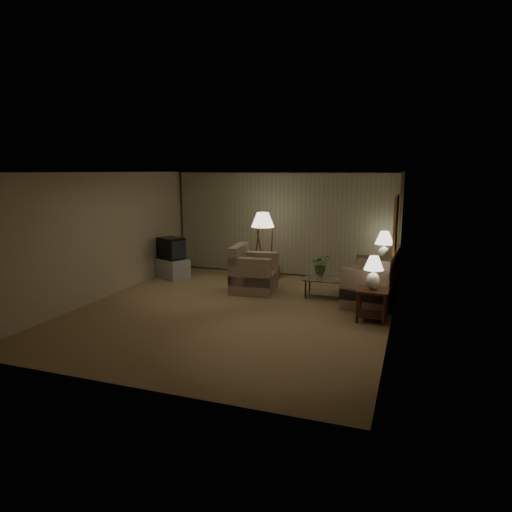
{
  "coord_description": "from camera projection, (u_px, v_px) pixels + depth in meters",
  "views": [
    {
      "loc": [
        3.32,
        -8.09,
        2.73
      ],
      "look_at": [
        0.26,
        0.6,
        1.0
      ],
      "focal_mm": 32.0,
      "sensor_mm": 36.0,
      "label": 1
    }
  ],
  "objects": [
    {
      "name": "flowers",
      "position": [
        321.0,
        263.0,
        9.85
      ],
      "size": [
        0.48,
        0.44,
        0.44
      ],
      "primitive_type": "imported",
      "rotation": [
        0.0,
        0.0,
        0.31
      ],
      "color": "#416F31",
      "rests_on": "vase"
    },
    {
      "name": "floor_lamp",
      "position": [
        263.0,
        246.0,
        11.19
      ],
      "size": [
        0.56,
        0.56,
        1.73
      ],
      "color": "#331C0E",
      "rests_on": "ground"
    },
    {
      "name": "table_lamp_near",
      "position": [
        374.0,
        270.0,
        8.26
      ],
      "size": [
        0.35,
        0.35,
        0.61
      ],
      "color": "white",
      "rests_on": "side_table_near"
    },
    {
      "name": "coffee_table",
      "position": [
        327.0,
        285.0,
        9.89
      ],
      "size": [
        1.0,
        0.55,
        0.41
      ],
      "color": "silver",
      "rests_on": "ground"
    },
    {
      "name": "sofa",
      "position": [
        371.0,
        281.0,
        9.66
      ],
      "size": [
        2.0,
        1.17,
        0.84
      ],
      "rotation": [
        0.0,
        0.0,
        -1.63
      ],
      "color": "gray",
      "rests_on": "ground"
    },
    {
      "name": "tv_cabinet",
      "position": [
        172.0,
        268.0,
        11.75
      ],
      "size": [
        1.3,
        1.23,
        0.5
      ],
      "primitive_type": "cube",
      "rotation": [
        0.0,
        0.0,
        -0.44
      ],
      "color": "#A6A6A9",
      "rests_on": "ground"
    },
    {
      "name": "ground",
      "position": [
        234.0,
        310.0,
        9.08
      ],
      "size": [
        7.0,
        7.0,
        0.0
      ],
      "primitive_type": "plane",
      "color": "olive",
      "rests_on": "ground"
    },
    {
      "name": "side_table_far",
      "position": [
        383.0,
        271.0,
        10.77
      ],
      "size": [
        0.51,
        0.43,
        0.6
      ],
      "color": "#331C0E",
      "rests_on": "ground"
    },
    {
      "name": "room_shell",
      "position": [
        260.0,
        215.0,
        10.15
      ],
      "size": [
        6.04,
        7.02,
        2.72
      ],
      "color": "#BDB391",
      "rests_on": "ground"
    },
    {
      "name": "armchair",
      "position": [
        254.0,
        273.0,
        10.4
      ],
      "size": [
        1.17,
        1.13,
        0.84
      ],
      "rotation": [
        0.0,
        0.0,
        1.66
      ],
      "color": "gray",
      "rests_on": "ground"
    },
    {
      "name": "vase",
      "position": [
        320.0,
        276.0,
        9.9
      ],
      "size": [
        0.13,
        0.13,
        0.13
      ],
      "primitive_type": "imported",
      "rotation": [
        0.0,
        0.0,
        0.01
      ],
      "color": "silver",
      "rests_on": "coffee_table"
    },
    {
      "name": "table_lamp_far",
      "position": [
        384.0,
        244.0,
        10.65
      ],
      "size": [
        0.43,
        0.43,
        0.74
      ],
      "color": "white",
      "rests_on": "side_table_far"
    },
    {
      "name": "book",
      "position": [
        338.0,
        281.0,
        9.69
      ],
      "size": [
        0.25,
        0.27,
        0.02
      ],
      "primitive_type": "imported",
      "rotation": [
        0.0,
        0.0,
        0.59
      ],
      "color": "olive",
      "rests_on": "coffee_table"
    },
    {
      "name": "ottoman",
      "position": [
        269.0,
        271.0,
        11.73
      ],
      "size": [
        0.61,
        0.61,
        0.37
      ],
      "primitive_type": "cylinder",
      "rotation": [
        0.0,
        0.0,
        0.11
      ],
      "color": "#A15936",
      "rests_on": "ground"
    },
    {
      "name": "crt_tv",
      "position": [
        171.0,
        248.0,
        11.66
      ],
      "size": [
        0.99,
        0.95,
        0.55
      ],
      "primitive_type": "cube",
      "rotation": [
        0.0,
        0.0,
        -0.44
      ],
      "color": "black",
      "rests_on": "tv_cabinet"
    },
    {
      "name": "side_table_near",
      "position": [
        372.0,
        299.0,
        8.36
      ],
      "size": [
        0.57,
        0.57,
        0.6
      ],
      "color": "#331C0E",
      "rests_on": "ground"
    }
  ]
}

